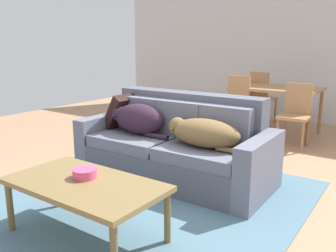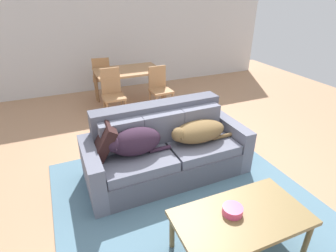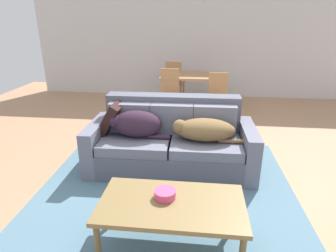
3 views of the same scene
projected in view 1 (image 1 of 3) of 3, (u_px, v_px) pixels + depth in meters
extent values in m
plane|color=tan|center=(188.00, 190.00, 3.66)|extent=(10.00, 10.00, 0.00)
cube|color=silver|center=(307.00, 48.00, 6.53)|extent=(8.00, 0.12, 2.70)
cube|color=slate|center=(132.00, 200.00, 3.40)|extent=(2.95, 3.04, 0.01)
cube|color=#535562|center=(173.00, 165.00, 3.90)|extent=(1.77, 0.92, 0.33)
cube|color=slate|center=(141.00, 138.00, 4.09)|extent=(0.87, 0.87, 0.13)
cube|color=slate|center=(210.00, 151.00, 3.61)|extent=(0.87, 0.87, 0.13)
cube|color=#535562|center=(189.00, 113.00, 4.04)|extent=(1.76, 0.27, 0.46)
cube|color=slate|center=(140.00, 113.00, 4.20)|extent=(0.54, 0.17, 0.38)
cube|color=slate|center=(180.00, 119.00, 3.90)|extent=(0.54, 0.17, 0.38)
cube|color=slate|center=(226.00, 125.00, 3.60)|extent=(0.54, 0.17, 0.38)
cube|color=slate|center=(107.00, 139.00, 4.40)|extent=(0.18, 0.89, 0.61)
cube|color=slate|center=(260.00, 170.00, 3.34)|extent=(0.18, 0.89, 0.61)
ellipsoid|color=#311E30|center=(140.00, 119.00, 4.00)|extent=(0.63, 0.35, 0.34)
sphere|color=#311E30|center=(120.00, 114.00, 4.12)|extent=(0.18, 0.18, 0.18)
cone|color=black|center=(115.00, 116.00, 4.06)|extent=(0.08, 0.10, 0.08)
cylinder|color=#311E30|center=(157.00, 136.00, 3.83)|extent=(0.28, 0.05, 0.05)
ellipsoid|color=brown|center=(205.00, 133.00, 3.52)|extent=(0.73, 0.38, 0.27)
sphere|color=brown|center=(178.00, 126.00, 3.66)|extent=(0.18, 0.18, 0.18)
cone|color=brown|center=(173.00, 129.00, 3.60)|extent=(0.08, 0.10, 0.08)
cylinder|color=brown|center=(232.00, 151.00, 3.31)|extent=(0.33, 0.06, 0.05)
cube|color=black|center=(124.00, 111.00, 4.31)|extent=(0.34, 0.45, 0.43)
cube|color=olive|center=(85.00, 184.00, 2.67)|extent=(1.20, 0.66, 0.04)
cylinder|color=brown|center=(10.00, 207.00, 2.81)|extent=(0.05, 0.05, 0.41)
cylinder|color=brown|center=(67.00, 184.00, 3.26)|extent=(0.05, 0.05, 0.41)
cylinder|color=brown|center=(167.00, 218.00, 2.64)|extent=(0.05, 0.05, 0.41)
cylinder|color=#EA4C7F|center=(85.00, 173.00, 2.75)|extent=(0.18, 0.18, 0.07)
cube|color=#AD7A4D|center=(276.00, 88.00, 5.71)|extent=(1.31, 0.87, 0.04)
cylinder|color=#936841|center=(229.00, 112.00, 5.83)|extent=(0.05, 0.05, 0.72)
cylinder|color=#936841|center=(307.00, 121.00, 5.15)|extent=(0.05, 0.05, 0.72)
cylinder|color=#936841|center=(248.00, 105.00, 6.44)|extent=(0.05, 0.05, 0.72)
cylinder|color=#936841|center=(320.00, 112.00, 5.76)|extent=(0.05, 0.05, 0.72)
cube|color=#AD7A4D|center=(233.00, 110.00, 5.56)|extent=(0.40, 0.40, 0.04)
cube|color=#AD7A4D|center=(239.00, 91.00, 5.64)|extent=(0.36, 0.04, 0.49)
cylinder|color=#9B6E45|center=(217.00, 125.00, 5.57)|extent=(0.04, 0.04, 0.41)
cylinder|color=#9B6E45|center=(238.00, 128.00, 5.38)|extent=(0.04, 0.04, 0.41)
cylinder|color=#9B6E45|center=(227.00, 121.00, 5.84)|extent=(0.04, 0.04, 0.41)
cylinder|color=#9B6E45|center=(247.00, 124.00, 5.65)|extent=(0.04, 0.04, 0.41)
cube|color=#AD7A4D|center=(294.00, 117.00, 5.02)|extent=(0.42, 0.42, 0.04)
cube|color=#AD7A4D|center=(299.00, 99.00, 5.11)|extent=(0.36, 0.05, 0.43)
cylinder|color=#9B6E45|center=(277.00, 134.00, 5.02)|extent=(0.04, 0.04, 0.42)
cylinder|color=#9B6E45|center=(303.00, 137.00, 4.84)|extent=(0.04, 0.04, 0.42)
cylinder|color=#9B6E45|center=(284.00, 129.00, 5.30)|extent=(0.04, 0.04, 0.42)
cylinder|color=#9B6E45|center=(308.00, 132.00, 5.12)|extent=(0.04, 0.04, 0.42)
cube|color=#AD7A4D|center=(263.00, 99.00, 6.52)|extent=(0.45, 0.45, 0.04)
cube|color=#AD7A4D|center=(259.00, 86.00, 6.33)|extent=(0.36, 0.08, 0.47)
cylinder|color=#9B6E45|center=(275.00, 112.00, 6.58)|extent=(0.04, 0.04, 0.43)
cylinder|color=#9B6E45|center=(258.00, 109.00, 6.81)|extent=(0.04, 0.04, 0.43)
cylinder|color=#9B6E45|center=(266.00, 114.00, 6.34)|extent=(0.04, 0.04, 0.43)
cylinder|color=#9B6E45|center=(249.00, 112.00, 6.56)|extent=(0.04, 0.04, 0.43)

